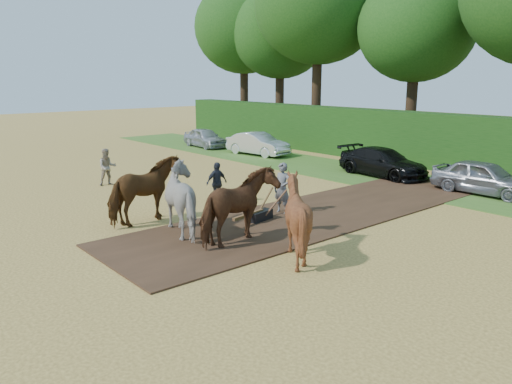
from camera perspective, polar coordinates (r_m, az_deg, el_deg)
The scene contains 9 objects.
ground at distance 15.76m, azimuth -13.77°, elevation -5.54°, with size 120.00×120.00×0.00m, color gold.
earth_strip at distance 18.74m, azimuth 7.86°, elevation -2.23°, with size 4.50×17.00×0.05m, color #472D1C.
grass_verge at distance 25.07m, azimuth 16.00°, elevation 1.25°, with size 50.00×5.00×0.03m, color #38601E.
hedgerow at distance 28.67m, azimuth 21.21°, elevation 5.31°, with size 46.00×1.60×3.00m, color #14380F.
spectator_near at distance 24.02m, azimuth -16.63°, elevation 2.74°, with size 0.83×0.65×1.71m, color #C1B197.
spectator_far at distance 19.78m, azimuth -4.51°, elevation 1.05°, with size 0.97×0.40×1.65m, color #252932.
plough_team at distance 15.44m, azimuth -4.63°, elevation -1.23°, with size 7.59×6.09×2.27m.
parked_cars at distance 26.56m, azimuth 11.69°, elevation 3.65°, with size 29.75×2.88×1.46m.
treeline at distance 32.32m, azimuth 22.45°, elevation 19.31°, with size 48.70×10.60×14.21m.
Camera 1 is at (13.45, -6.58, 4.92)m, focal length 35.00 mm.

